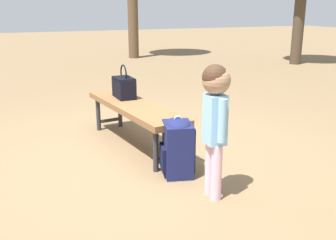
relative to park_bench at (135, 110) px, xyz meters
The scene contains 5 objects.
ground_plane 0.60m from the park_bench, 11.37° to the right, with size 40.00×40.00×0.00m, color brown.
park_bench is the anchor object (origin of this frame).
handbag 0.38m from the park_bench, behind, with size 0.32×0.19×0.37m.
child_standing 1.37m from the park_bench, ahead, with size 0.28×0.21×1.03m.
backpack_large 0.85m from the park_bench, ahead, with size 0.37×0.33×0.53m.
Camera 1 is at (3.26, -1.11, 1.43)m, focal length 41.53 mm.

